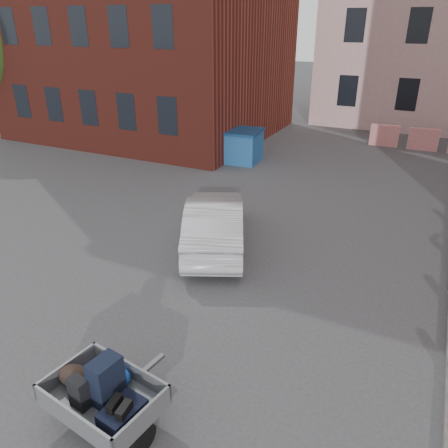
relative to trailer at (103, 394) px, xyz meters
The scene contains 6 objects.
ground 3.50m from the trailer, 107.65° to the left, with size 120.00×120.00×0.00m, color #38383A.
far_building 33.07m from the trailer, 129.77° to the left, with size 6.00×6.00×8.00m, color maroon.
barriers 18.56m from the trailer, 80.21° to the left, with size 4.70×0.18×1.00m.
trailer is the anchor object (origin of this frame).
dumpster 13.74m from the trailer, 108.74° to the left, with size 3.29×1.87×1.33m.
silver_car 5.89m from the trailer, 101.31° to the left, with size 1.42×4.08×1.35m, color #B5B6BD.
Camera 1 is at (4.59, -6.66, 5.39)m, focal length 35.00 mm.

